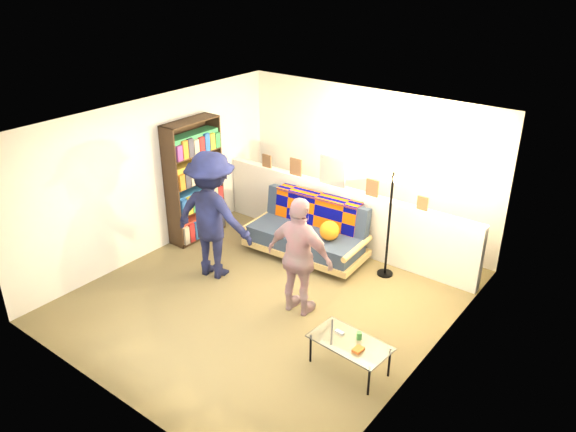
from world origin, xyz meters
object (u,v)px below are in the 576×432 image
at_px(coffee_table, 350,344).
at_px(person_right, 300,257).
at_px(bookshelf, 194,184).
at_px(floor_lamp, 393,199).
at_px(futon_sofa, 309,233).
at_px(person_left, 212,215).

bearing_deg(coffee_table, person_right, 152.92).
height_order(bookshelf, floor_lamp, bookshelf).
bearing_deg(futon_sofa, floor_lamp, 9.68).
bearing_deg(futon_sofa, person_right, -59.00).
xyz_separation_m(person_left, person_right, (1.54, -0.02, -0.13)).
bearing_deg(person_right, person_left, -4.51).
bearing_deg(floor_lamp, futon_sofa, -170.32).
bearing_deg(bookshelf, person_left, -32.77).
relative_size(bookshelf, person_right, 1.22).
xyz_separation_m(futon_sofa, floor_lamp, (1.25, 0.21, 0.82)).
xyz_separation_m(bookshelf, floor_lamp, (3.08, 0.80, 0.28)).
relative_size(futon_sofa, floor_lamp, 1.13).
height_order(floor_lamp, person_left, person_left).
distance_m(bookshelf, person_right, 2.71).
xyz_separation_m(futon_sofa, coffee_table, (1.90, -1.87, -0.02)).
relative_size(bookshelf, floor_lamp, 1.16).
height_order(futon_sofa, coffee_table, futon_sofa).
xyz_separation_m(futon_sofa, bookshelf, (-1.83, -0.59, 0.54)).
height_order(person_left, person_right, person_left).
distance_m(futon_sofa, person_left, 1.59).
bearing_deg(floor_lamp, person_left, -143.39).
relative_size(bookshelf, coffee_table, 2.11).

